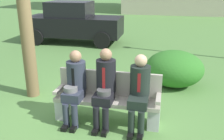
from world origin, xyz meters
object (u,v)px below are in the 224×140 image
(park_bench, at_px, (108,99))
(seated_man_left, at_px, (75,83))
(shrub_near_bench, at_px, (174,68))
(seated_man_right, at_px, (139,89))
(parked_car_near, at_px, (73,23))
(seated_man_middle, at_px, (105,84))

(park_bench, distance_m, seated_man_left, 0.65)
(shrub_near_bench, bearing_deg, seated_man_left, -129.80)
(park_bench, relative_size, seated_man_left, 1.45)
(seated_man_right, xyz_separation_m, parked_car_near, (-3.44, 6.01, 0.12))
(seated_man_middle, xyz_separation_m, seated_man_right, (0.59, -0.00, -0.03))
(seated_man_left, distance_m, parked_car_near, 6.44)
(park_bench, relative_size, shrub_near_bench, 1.35)
(seated_man_left, relative_size, parked_car_near, 0.33)
(seated_man_right, xyz_separation_m, shrub_near_bench, (0.61, 2.09, -0.29))
(seated_man_middle, relative_size, seated_man_right, 1.05)
(shrub_near_bench, bearing_deg, seated_man_middle, -119.85)
(seated_man_middle, xyz_separation_m, parked_car_near, (-2.85, 6.01, 0.09))
(seated_man_middle, height_order, parked_car_near, parked_car_near)
(park_bench, height_order, seated_man_middle, seated_man_middle)
(seated_man_left, distance_m, seated_man_middle, 0.55)
(seated_man_right, bearing_deg, shrub_near_bench, 73.78)
(park_bench, bearing_deg, seated_man_left, -166.90)
(seated_man_left, bearing_deg, seated_man_middle, 0.63)
(shrub_near_bench, bearing_deg, seated_man_right, -106.22)
(seated_man_middle, relative_size, shrub_near_bench, 0.97)
(seated_man_left, bearing_deg, shrub_near_bench, 50.20)
(seated_man_middle, relative_size, parked_car_near, 0.35)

